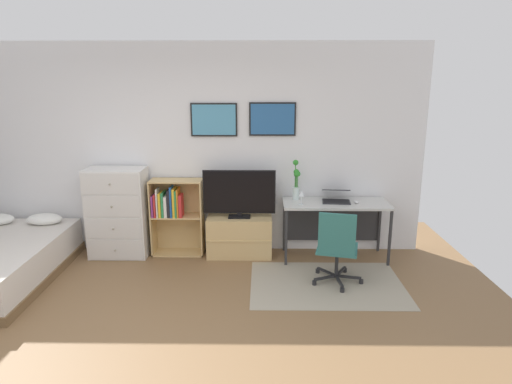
{
  "coord_description": "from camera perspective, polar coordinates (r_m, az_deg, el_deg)",
  "views": [
    {
      "loc": [
        0.97,
        -3.23,
        2.2
      ],
      "look_at": [
        0.9,
        1.5,
        1.02
      ],
      "focal_mm": 30.85,
      "sensor_mm": 36.0,
      "label": 1
    }
  ],
  "objects": [
    {
      "name": "laptop",
      "position": [
        5.66,
        10.34,
        -0.54
      ],
      "size": [
        0.38,
        0.41,
        0.15
      ],
      "rotation": [
        0.0,
        0.0,
        -0.1
      ],
      "color": "#333338",
      "rests_on": "desk"
    },
    {
      "name": "bamboo_vase",
      "position": [
        5.63,
        5.25,
        1.33
      ],
      "size": [
        0.1,
        0.09,
        0.52
      ],
      "color": "silver",
      "rests_on": "desk"
    },
    {
      "name": "television",
      "position": [
        5.56,
        -2.19,
        -0.25
      ],
      "size": [
        0.92,
        0.16,
        0.62
      ],
      "color": "black",
      "rests_on": "tv_stand"
    },
    {
      "name": "computer_mouse",
      "position": [
        5.62,
        12.85,
        -1.25
      ],
      "size": [
        0.06,
        0.1,
        0.03
      ],
      "primitive_type": "ellipsoid",
      "color": "silver",
      "rests_on": "desk"
    },
    {
      "name": "desk",
      "position": [
        5.71,
        10.14,
        -2.48
      ],
      "size": [
        1.33,
        0.55,
        0.74
      ],
      "color": "silver",
      "rests_on": "ground_plane"
    },
    {
      "name": "wine_glass",
      "position": [
        5.42,
        5.92,
        -0.24
      ],
      "size": [
        0.07,
        0.07,
        0.18
      ],
      "color": "silver",
      "rests_on": "desk"
    },
    {
      "name": "ground_plane",
      "position": [
        4.03,
        -14.08,
        -19.56
      ],
      "size": [
        7.2,
        7.2,
        0.0
      ],
      "primitive_type": "plane",
      "color": "brown"
    },
    {
      "name": "tv_stand",
      "position": [
        5.75,
        -2.13,
        -5.72
      ],
      "size": [
        0.83,
        0.41,
        0.52
      ],
      "color": "tan",
      "rests_on": "ground_plane"
    },
    {
      "name": "bookshelf",
      "position": [
        5.8,
        -10.61,
        -2.42
      ],
      "size": [
        0.67,
        0.3,
        1.0
      ],
      "color": "tan",
      "rests_on": "ground_plane"
    },
    {
      "name": "dresser",
      "position": [
        5.92,
        -17.43,
        -2.57
      ],
      "size": [
        0.74,
        0.46,
        1.15
      ],
      "color": "silver",
      "rests_on": "ground_plane"
    },
    {
      "name": "office_chair",
      "position": [
        4.94,
        10.46,
        -6.91
      ],
      "size": [
        0.58,
        0.57,
        0.86
      ],
      "rotation": [
        0.0,
        0.0,
        -0.23
      ],
      "color": "#232326",
      "rests_on": "ground_plane"
    },
    {
      "name": "wall_back_with_posters",
      "position": [
        5.81,
        -8.77,
        5.47
      ],
      "size": [
        6.12,
        0.09,
        2.7
      ],
      "color": "white",
      "rests_on": "ground_plane"
    },
    {
      "name": "area_rug",
      "position": [
        5.11,
        9.13,
        -11.67
      ],
      "size": [
        1.7,
        1.2,
        0.01
      ],
      "primitive_type": "cube",
      "color": "#9E937F",
      "rests_on": "ground_plane"
    }
  ]
}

